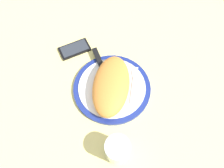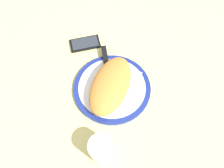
{
  "view_description": "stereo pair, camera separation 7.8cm",
  "coord_description": "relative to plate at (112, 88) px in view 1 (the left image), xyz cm",
  "views": [
    {
      "loc": [
        -35.52,
        -9.86,
        72.35
      ],
      "look_at": [
        0.0,
        0.0,
        3.69
      ],
      "focal_mm": 33.94,
      "sensor_mm": 36.0,
      "label": 1
    },
    {
      "loc": [
        -32.66,
        -17.09,
        72.35
      ],
      "look_at": [
        0.0,
        0.0,
        3.69
      ],
      "focal_mm": 33.94,
      "sensor_mm": 36.0,
      "label": 2
    }
  ],
  "objects": [
    {
      "name": "plate",
      "position": [
        0.0,
        0.0,
        0.0
      ],
      "size": [
        29.36,
        29.36,
        1.69
      ],
      "color": "navy",
      "rests_on": "ground_plane"
    },
    {
      "name": "calzone",
      "position": [
        -1.07,
        0.08,
        4.03
      ],
      "size": [
        26.68,
        16.43,
        6.31
      ],
      "color": "orange",
      "rests_on": "plate"
    },
    {
      "name": "water_glass",
      "position": [
        -22.44,
        -7.93,
        3.24
      ],
      "size": [
        7.81,
        7.81,
        9.34
      ],
      "color": "silver",
      "rests_on": "ground_plane"
    },
    {
      "name": "smartphone",
      "position": [
        13.63,
        20.21,
        -0.25
      ],
      "size": [
        13.45,
        13.95,
        1.16
      ],
      "color": "black",
      "rests_on": "ground_plane"
    },
    {
      "name": "fork",
      "position": [
        4.25,
        -7.38,
        1.08
      ],
      "size": [
        16.14,
        3.3,
        0.4
      ],
      "color": "silver",
      "rests_on": "plate"
    },
    {
      "name": "ground_plane",
      "position": [
        0.0,
        0.0,
        -2.31
      ],
      "size": [
        150.0,
        150.0,
        3.0
      ],
      "primitive_type": "cube",
      "color": "#E5D684"
    },
    {
      "name": "knife",
      "position": [
        8.22,
        6.95,
        1.37
      ],
      "size": [
        19.86,
        15.23,
        1.2
      ],
      "color": "silver",
      "rests_on": "plate"
    }
  ]
}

